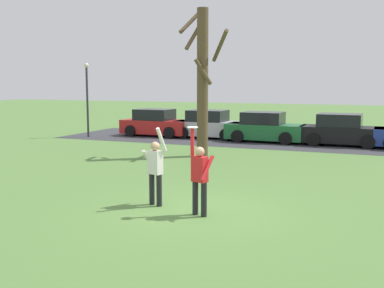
{
  "coord_description": "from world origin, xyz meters",
  "views": [
    {
      "loc": [
        4.1,
        -10.29,
        3.12
      ],
      "look_at": [
        -0.48,
        0.9,
        1.53
      ],
      "focal_mm": 43.45,
      "sensor_mm": 36.0,
      "label": 1
    }
  ],
  "objects_px": {
    "parked_car_silver": "(209,125)",
    "parked_car_black": "(342,131)",
    "parked_car_red": "(156,124)",
    "frisbee_disc": "(192,127)",
    "parked_car_green": "(265,128)",
    "bare_tree_tall": "(203,78)",
    "person_defender": "(155,168)",
    "person_catcher": "(200,175)",
    "lamppost_by_lot": "(87,92)"
  },
  "relations": [
    {
      "from": "parked_car_silver",
      "to": "parked_car_black",
      "type": "height_order",
      "value": "same"
    },
    {
      "from": "parked_car_red",
      "to": "frisbee_disc",
      "type": "bearing_deg",
      "value": -59.23
    },
    {
      "from": "parked_car_red",
      "to": "parked_car_silver",
      "type": "height_order",
      "value": "same"
    },
    {
      "from": "frisbee_disc",
      "to": "parked_car_silver",
      "type": "bearing_deg",
      "value": 108.66
    },
    {
      "from": "parked_car_green",
      "to": "bare_tree_tall",
      "type": "height_order",
      "value": "bare_tree_tall"
    },
    {
      "from": "parked_car_black",
      "to": "parked_car_red",
      "type": "bearing_deg",
      "value": 179.71
    },
    {
      "from": "person_defender",
      "to": "parked_car_black",
      "type": "distance_m",
      "value": 14.35
    },
    {
      "from": "person_defender",
      "to": "bare_tree_tall",
      "type": "xyz_separation_m",
      "value": [
        -1.8,
        8.05,
        2.33
      ]
    },
    {
      "from": "frisbee_disc",
      "to": "person_catcher",
      "type": "bearing_deg",
      "value": -17.63
    },
    {
      "from": "person_catcher",
      "to": "parked_car_green",
      "type": "height_order",
      "value": "person_catcher"
    },
    {
      "from": "person_defender",
      "to": "lamppost_by_lot",
      "type": "relative_size",
      "value": 0.48
    },
    {
      "from": "frisbee_disc",
      "to": "parked_car_green",
      "type": "height_order",
      "value": "frisbee_disc"
    },
    {
      "from": "person_defender",
      "to": "parked_car_red",
      "type": "distance_m",
      "value": 15.88
    },
    {
      "from": "parked_car_green",
      "to": "lamppost_by_lot",
      "type": "relative_size",
      "value": 0.97
    },
    {
      "from": "parked_car_green",
      "to": "parked_car_red",
      "type": "bearing_deg",
      "value": 178.76
    },
    {
      "from": "frisbee_disc",
      "to": "lamppost_by_lot",
      "type": "relative_size",
      "value": 0.06
    },
    {
      "from": "person_defender",
      "to": "parked_car_red",
      "type": "xyz_separation_m",
      "value": [
        -7.11,
        14.19,
        -0.25
      ]
    },
    {
      "from": "bare_tree_tall",
      "to": "parked_car_silver",
      "type": "bearing_deg",
      "value": 107.62
    },
    {
      "from": "parked_car_green",
      "to": "lamppost_by_lot",
      "type": "xyz_separation_m",
      "value": [
        -10.04,
        -1.72,
        1.86
      ]
    },
    {
      "from": "parked_car_green",
      "to": "parked_car_black",
      "type": "height_order",
      "value": "same"
    },
    {
      "from": "frisbee_disc",
      "to": "parked_car_green",
      "type": "xyz_separation_m",
      "value": [
        -1.65,
        14.29,
        -1.37
      ]
    },
    {
      "from": "lamppost_by_lot",
      "to": "person_catcher",
      "type": "bearing_deg",
      "value": -46.69
    },
    {
      "from": "parked_car_red",
      "to": "parked_car_silver",
      "type": "xyz_separation_m",
      "value": [
        3.27,
        0.24,
        0.0
      ]
    },
    {
      "from": "person_defender",
      "to": "parked_car_red",
      "type": "relative_size",
      "value": 0.49
    },
    {
      "from": "parked_car_silver",
      "to": "bare_tree_tall",
      "type": "height_order",
      "value": "bare_tree_tall"
    },
    {
      "from": "parked_car_red",
      "to": "parked_car_green",
      "type": "height_order",
      "value": "same"
    },
    {
      "from": "person_defender",
      "to": "parked_car_black",
      "type": "height_order",
      "value": "person_defender"
    },
    {
      "from": "frisbee_disc",
      "to": "parked_car_red",
      "type": "xyz_separation_m",
      "value": [
        -8.28,
        14.57,
        -1.37
      ]
    },
    {
      "from": "lamppost_by_lot",
      "to": "parked_car_black",
      "type": "bearing_deg",
      "value": 7.07
    },
    {
      "from": "person_defender",
      "to": "frisbee_disc",
      "type": "bearing_deg",
      "value": 0.0
    },
    {
      "from": "person_defender",
      "to": "parked_car_silver",
      "type": "xyz_separation_m",
      "value": [
        -3.83,
        14.44,
        -0.25
      ]
    },
    {
      "from": "parked_car_silver",
      "to": "lamppost_by_lot",
      "type": "relative_size",
      "value": 0.97
    },
    {
      "from": "frisbee_disc",
      "to": "parked_car_green",
      "type": "distance_m",
      "value": 14.45
    },
    {
      "from": "bare_tree_tall",
      "to": "frisbee_disc",
      "type": "bearing_deg",
      "value": -70.55
    },
    {
      "from": "parked_car_red",
      "to": "bare_tree_tall",
      "type": "distance_m",
      "value": 8.52
    },
    {
      "from": "frisbee_disc",
      "to": "parked_car_green",
      "type": "bearing_deg",
      "value": 96.61
    },
    {
      "from": "person_catcher",
      "to": "person_defender",
      "type": "xyz_separation_m",
      "value": [
        -1.39,
        0.44,
        -0.0
      ]
    },
    {
      "from": "person_defender",
      "to": "parked_car_silver",
      "type": "bearing_deg",
      "value": 122.49
    },
    {
      "from": "lamppost_by_lot",
      "to": "parked_car_silver",
      "type": "bearing_deg",
      "value": 18.54
    },
    {
      "from": "person_catcher",
      "to": "parked_car_red",
      "type": "height_order",
      "value": "person_catcher"
    },
    {
      "from": "person_defender",
      "to": "bare_tree_tall",
      "type": "bearing_deg",
      "value": 120.24
    },
    {
      "from": "parked_car_red",
      "to": "person_defender",
      "type": "bearing_deg",
      "value": -62.24
    },
    {
      "from": "parked_car_red",
      "to": "parked_car_green",
      "type": "xyz_separation_m",
      "value": [
        6.62,
        -0.28,
        0.0
      ]
    },
    {
      "from": "frisbee_disc",
      "to": "lamppost_by_lot",
      "type": "height_order",
      "value": "lamppost_by_lot"
    },
    {
      "from": "person_defender",
      "to": "lamppost_by_lot",
      "type": "xyz_separation_m",
      "value": [
        -10.53,
        12.19,
        1.6
      ]
    },
    {
      "from": "frisbee_disc",
      "to": "parked_car_silver",
      "type": "relative_size",
      "value": 0.06
    },
    {
      "from": "bare_tree_tall",
      "to": "lamppost_by_lot",
      "type": "relative_size",
      "value": 1.49
    },
    {
      "from": "person_catcher",
      "to": "bare_tree_tall",
      "type": "xyz_separation_m",
      "value": [
        -3.19,
        8.49,
        2.33
      ]
    },
    {
      "from": "parked_car_black",
      "to": "person_defender",
      "type": "bearing_deg",
      "value": -102.72
    },
    {
      "from": "parked_car_red",
      "to": "lamppost_by_lot",
      "type": "height_order",
      "value": "lamppost_by_lot"
    }
  ]
}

